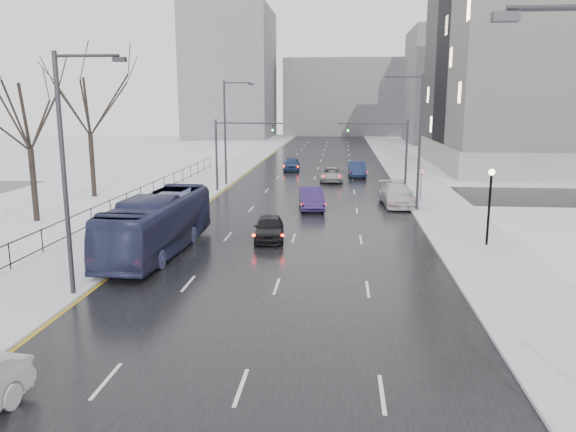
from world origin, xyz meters
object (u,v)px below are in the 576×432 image
(sedan_right_near, at_px, (311,198))
(streetlight_r_mid, at_px, (417,136))
(no_uturn_sign, at_px, (421,175))
(sedan_center_near, at_px, (269,228))
(streetlight_l_near, at_px, (69,164))
(sedan_center_far, at_px, (292,164))
(sedan_right_far, at_px, (397,195))
(lamppost_r_mid, at_px, (490,196))
(bus, at_px, (158,224))
(sedan_right_distant, at_px, (357,169))
(streetlight_l_far, at_px, (227,128))
(mast_signal_right, at_px, (394,148))
(sedan_right_cross, at_px, (332,174))
(tree_park_d, at_px, (37,222))
(tree_park_e, at_px, (95,198))
(mast_signal_left, at_px, (228,147))

(sedan_right_near, bearing_deg, streetlight_r_mid, -10.28)
(no_uturn_sign, height_order, sedan_center_near, no_uturn_sign)
(streetlight_l_near, xyz_separation_m, sedan_center_far, (5.10, 44.38, -4.79))
(streetlight_r_mid, relative_size, sedan_right_far, 1.69)
(streetlight_l_near, height_order, sedan_right_far, streetlight_l_near)
(lamppost_r_mid, bearing_deg, sedan_center_near, 177.76)
(bus, bearing_deg, sedan_right_distant, 72.66)
(streetlight_l_near, relative_size, sedan_right_distant, 2.00)
(streetlight_l_far, height_order, lamppost_r_mid, streetlight_l_far)
(sedan_center_near, bearing_deg, lamppost_r_mid, -7.81)
(mast_signal_right, relative_size, sedan_right_cross, 1.29)
(tree_park_d, bearing_deg, no_uturn_sign, 20.32)
(tree_park_e, relative_size, streetlight_l_near, 1.35)
(tree_park_d, bearing_deg, sedan_right_cross, 48.00)
(bus, xyz_separation_m, sedan_center_far, (3.94, 37.31, -0.80))
(tree_park_d, height_order, sedan_center_far, tree_park_d)
(sedan_right_cross, distance_m, sedan_right_distant, 4.54)
(sedan_center_near, xyz_separation_m, sedan_right_cross, (3.23, 25.31, -0.02))
(bus, height_order, sedan_center_far, bus)
(sedan_right_near, xyz_separation_m, sedan_right_distant, (3.95, 19.02, 0.01))
(sedan_center_near, height_order, sedan_right_distant, sedan_right_distant)
(streetlight_r_mid, xyz_separation_m, mast_signal_left, (-15.49, 8.00, -1.51))
(streetlight_r_mid, bearing_deg, mast_signal_left, 152.69)
(streetlight_l_near, distance_m, sedan_center_far, 44.93)
(sedan_right_near, bearing_deg, sedan_center_near, -108.14)
(streetlight_r_mid, bearing_deg, bus, -139.55)
(sedan_right_distant, bearing_deg, sedan_center_far, 144.36)
(tree_park_d, height_order, mast_signal_right, mast_signal_right)
(no_uturn_sign, relative_size, sedan_right_near, 0.54)
(bus, height_order, sedan_right_cross, bus)
(tree_park_e, bearing_deg, streetlight_r_mid, -8.63)
(sedan_right_distant, bearing_deg, bus, -112.14)
(streetlight_l_near, distance_m, bus, 8.20)
(streetlight_r_mid, xyz_separation_m, lamppost_r_mid, (2.83, -10.00, -2.67))
(streetlight_r_mid, xyz_separation_m, sedan_right_near, (-7.61, 0.44, -4.76))
(streetlight_l_far, xyz_separation_m, sedan_right_distant, (12.67, 7.46, -4.75))
(lamppost_r_mid, bearing_deg, streetlight_l_near, -152.45)
(mast_signal_left, bearing_deg, bus, -89.11)
(tree_park_d, distance_m, streetlight_l_far, 21.17)
(lamppost_r_mid, distance_m, bus, 18.28)
(streetlight_l_near, height_order, sedan_right_near, streetlight_l_near)
(streetlight_r_mid, distance_m, lamppost_r_mid, 10.73)
(mast_signal_left, relative_size, sedan_center_near, 1.53)
(sedan_right_far, bearing_deg, no_uturn_sign, 31.65)
(sedan_right_cross, relative_size, sedan_right_far, 0.85)
(no_uturn_sign, distance_m, sedan_center_near, 17.25)
(sedan_right_cross, bearing_deg, mast_signal_left, -139.82)
(sedan_right_near, bearing_deg, sedan_right_far, 10.30)
(sedan_right_near, xyz_separation_m, sedan_right_cross, (1.27, 15.36, -0.12))
(streetlight_l_near, xyz_separation_m, sedan_right_cross, (9.99, 35.79, -4.88))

